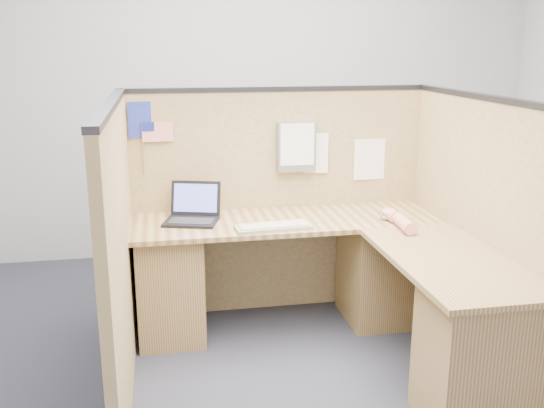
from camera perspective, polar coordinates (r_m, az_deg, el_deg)
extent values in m
plane|color=#20222D|center=(3.51, 3.83, -16.05)|extent=(5.00, 5.00, 0.00)
plane|color=#A8ABAE|center=(5.23, -2.08, 10.48)|extent=(5.00, 0.00, 5.00)
cube|color=#856142|center=(4.12, 0.59, 0.11)|extent=(2.05, 0.05, 1.50)
cube|color=#232328|center=(3.99, 0.62, 10.79)|extent=(2.05, 0.06, 0.03)
cube|color=#856142|center=(3.19, -14.11, -4.78)|extent=(0.05, 1.80, 1.50)
cube|color=#232328|center=(3.03, -15.03, 8.99)|extent=(0.06, 1.80, 0.03)
cube|color=#856142|center=(3.64, 19.08, -2.71)|extent=(0.05, 1.80, 1.50)
cube|color=#232328|center=(3.50, 20.14, 9.32)|extent=(0.06, 1.80, 0.03)
cube|color=brown|center=(3.82, 1.53, -1.62)|extent=(1.95, 0.60, 0.03)
cube|color=brown|center=(3.26, 16.58, -5.23)|extent=(0.60, 1.15, 0.03)
cube|color=brown|center=(3.87, -9.54, -7.37)|extent=(0.40, 0.50, 0.70)
cube|color=brown|center=(4.10, 9.76, -6.05)|extent=(0.40, 0.50, 0.70)
cube|color=brown|center=(3.15, 18.76, -13.43)|extent=(0.50, 0.40, 0.70)
cube|color=black|center=(3.76, -7.63, -1.66)|extent=(0.37, 0.32, 0.02)
cube|color=black|center=(3.87, -7.81, 0.57)|extent=(0.32, 0.15, 0.21)
cube|color=#424A9D|center=(3.86, -7.80, 0.53)|extent=(0.28, 0.12, 0.17)
cube|color=gray|center=(3.60, 0.14, -2.21)|extent=(0.46, 0.19, 0.02)
cube|color=silver|center=(3.60, 0.14, -1.98)|extent=(0.42, 0.16, 0.01)
ellipsoid|color=#B8B8BD|center=(3.86, 10.93, -1.13)|extent=(0.11, 0.07, 0.05)
ellipsoid|color=tan|center=(3.85, 10.98, -0.76)|extent=(0.09, 0.12, 0.05)
cylinder|color=tan|center=(3.81, 11.32, -1.20)|extent=(0.07, 0.05, 0.07)
cylinder|color=tan|center=(3.68, 12.33, -1.81)|extent=(0.10, 0.28, 0.08)
cube|color=navy|center=(3.91, -12.19, 7.76)|extent=(0.17, 0.03, 0.22)
cylinder|color=olive|center=(3.92, -12.05, 5.11)|extent=(0.01, 0.01, 0.34)
cube|color=red|center=(3.90, -10.72, 6.70)|extent=(0.19, 0.00, 0.12)
cube|color=navy|center=(3.90, -11.59, 7.14)|extent=(0.08, 0.00, 0.06)
cube|color=slate|center=(4.01, 2.32, 5.39)|extent=(0.26, 0.05, 0.33)
cube|color=white|center=(3.98, 2.40, 5.62)|extent=(0.22, 0.01, 0.28)
cube|color=white|center=(4.07, 3.82, 4.78)|extent=(0.21, 0.03, 0.27)
cube|color=white|center=(4.19, 9.15, 4.16)|extent=(0.22, 0.01, 0.28)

